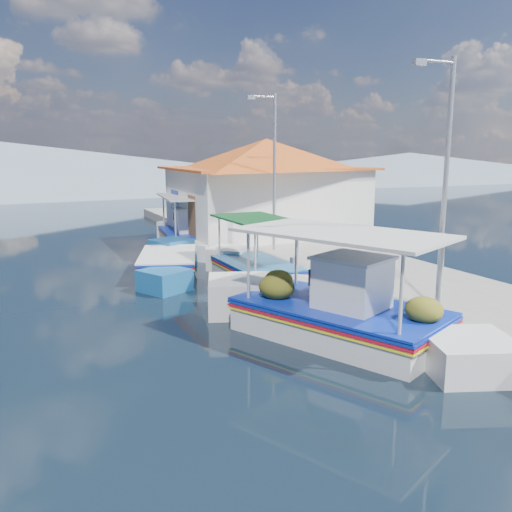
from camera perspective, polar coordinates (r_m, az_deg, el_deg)
name	(u,v)px	position (r m, az deg, el deg)	size (l,w,h in m)	color
ground	(321,396)	(10.19, 6.90, -14.54)	(160.00, 160.00, 0.00)	black
quay	(378,279)	(17.99, 12.87, -2.42)	(5.00, 44.00, 0.50)	gray
bollards	(337,279)	(16.10, 8.63, -2.40)	(0.20, 17.20, 0.30)	#A5A8AD
main_caique	(338,315)	(12.99, 8.73, -6.21)	(4.75, 7.91, 2.85)	white
caique_green_canopy	(256,272)	(18.13, -0.05, -1.66)	(2.00, 6.49, 2.43)	white
caique_blue_hull	(167,266)	(19.54, -9.44, -1.02)	(3.26, 6.14, 1.16)	#17568F
caique_far	(188,237)	(24.81, -7.25, 2.06)	(2.78, 7.40, 2.61)	white
harbor_building	(266,185)	(25.37, 1.08, 7.56)	(10.49, 10.49, 4.40)	white
lamp_post_near	(443,174)	(13.57, 19.25, 8.25)	(1.21, 0.14, 6.00)	#A5A8AD
lamp_post_far	(272,164)	(20.99, 1.74, 9.72)	(1.21, 0.14, 6.00)	#A5A8AD
mountain_ridge	(113,170)	(64.82, -14.95, 8.80)	(171.40, 96.00, 5.50)	slate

